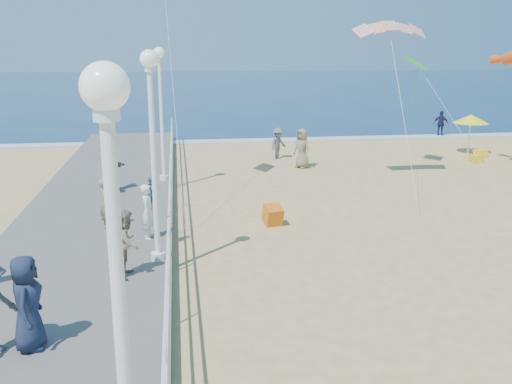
{
  "coord_description": "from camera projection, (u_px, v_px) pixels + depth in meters",
  "views": [
    {
      "loc": [
        -4.74,
        -14.12,
        5.86
      ],
      "look_at": [
        -2.5,
        2.0,
        1.6
      ],
      "focal_mm": 40.0,
      "sensor_mm": 36.0,
      "label": 1
    }
  ],
  "objects": [
    {
      "name": "beach_walker_b",
      "position": [
        441.0,
        124.0,
        36.84
      ],
      "size": [
        0.98,
        0.94,
        1.63
      ],
      "primitive_type": "imported",
      "rotation": [
        0.0,
        0.0,
        2.41
      ],
      "color": "#1B1A39",
      "rests_on": "ground"
    },
    {
      "name": "surf_line",
      "position": [
        255.0,
        140.0,
        35.28
      ],
      "size": [
        160.0,
        1.2,
        0.04
      ],
      "primitive_type": "cube",
      "color": "white",
      "rests_on": "ground"
    },
    {
      "name": "beach_chair_right",
      "position": [
        481.0,
        154.0,
        30.1
      ],
      "size": [
        0.55,
        0.55,
        0.4
      ],
      "primitive_type": "cube",
      "color": "yellow",
      "rests_on": "ground"
    },
    {
      "name": "kite_parafoil",
      "position": [
        390.0,
        26.0,
        22.93
      ],
      "size": [
        2.99,
        0.94,
        0.65
      ],
      "primitive_type": null,
      "rotation": [
        0.44,
        0.0,
        0.0
      ],
      "color": "red"
    },
    {
      "name": "kite_diamond_green",
      "position": [
        417.0,
        64.0,
        26.44
      ],
      "size": [
        1.5,
        1.55,
        0.61
      ],
      "primitive_type": "cube",
      "rotation": [
        0.52,
        0.0,
        1.0
      ],
      "color": "green"
    },
    {
      "name": "beach_umbrella",
      "position": [
        471.0,
        119.0,
        30.61
      ],
      "size": [
        1.9,
        1.9,
        2.14
      ],
      "color": "white",
      "rests_on": "ground"
    },
    {
      "name": "spectator_5",
      "position": [
        112.0,
        170.0,
        21.57
      ],
      "size": [
        0.87,
        1.6,
        1.64
      ],
      "primitive_type": "imported",
      "rotation": [
        0.0,
        0.0,
        1.3
      ],
      "color": "slate",
      "rests_on": "boardwalk"
    },
    {
      "name": "woman_holding_toddler",
      "position": [
        148.0,
        211.0,
        16.28
      ],
      "size": [
        0.49,
        0.65,
        1.6
      ],
      "primitive_type": "imported",
      "rotation": [
        0.0,
        0.0,
        1.37
      ],
      "color": "white",
      "rests_on": "boardwalk"
    },
    {
      "name": "lamp_post_far",
      "position": [
        161.0,
        100.0,
        22.63
      ],
      "size": [
        0.44,
        0.44,
        5.32
      ],
      "color": "white",
      "rests_on": "boardwalk"
    },
    {
      "name": "boardwalk",
      "position": [
        74.0,
        271.0,
        14.59
      ],
      "size": [
        5.0,
        44.0,
        0.4
      ],
      "primitive_type": "cube",
      "color": "slate",
      "rests_on": "ground"
    },
    {
      "name": "lamp_post_mid",
      "position": [
        153.0,
        135.0,
        14.0
      ],
      "size": [
        0.44,
        0.44,
        5.32
      ],
      "color": "white",
      "rests_on": "boardwalk"
    },
    {
      "name": "spectator_6",
      "position": [
        106.0,
        203.0,
        17.24
      ],
      "size": [
        0.43,
        0.6,
        1.53
      ],
      "primitive_type": "imported",
      "rotation": [
        0.0,
        0.0,
        1.46
      ],
      "color": "#807159",
      "rests_on": "boardwalk"
    },
    {
      "name": "spectator_1",
      "position": [
        127.0,
        243.0,
        13.64
      ],
      "size": [
        0.78,
        0.92,
        1.65
      ],
      "primitive_type": "imported",
      "rotation": [
        0.0,
        0.0,
        1.36
      ],
      "color": "gray",
      "rests_on": "boardwalk"
    },
    {
      "name": "toddler_held",
      "position": [
        153.0,
        192.0,
        16.31
      ],
      "size": [
        0.44,
        0.52,
        0.94
      ],
      "primitive_type": "imported",
      "rotation": [
        0.0,
        0.0,
        1.37
      ],
      "color": "teal",
      "rests_on": "boardwalk"
    },
    {
      "name": "ground",
      "position": [
        356.0,
        263.0,
        15.64
      ],
      "size": [
        160.0,
        160.0,
        0.0
      ],
      "primitive_type": "plane",
      "color": "tan",
      "rests_on": "ground"
    },
    {
      "name": "beach_walker_a",
      "position": [
        278.0,
        143.0,
        29.58
      ],
      "size": [
        1.19,
        1.14,
        1.62
      ],
      "primitive_type": "imported",
      "rotation": [
        0.0,
        0.0,
        0.69
      ],
      "color": "slate",
      "rests_on": "ground"
    },
    {
      "name": "spectator_4",
      "position": [
        27.0,
        303.0,
        10.33
      ],
      "size": [
        0.59,
        0.89,
        1.81
      ],
      "primitive_type": "imported",
      "rotation": [
        0.0,
        0.0,
        1.59
      ],
      "color": "#1A2239",
      "rests_on": "boardwalk"
    },
    {
      "name": "beach_chair_left",
      "position": [
        476.0,
        159.0,
        28.76
      ],
      "size": [
        0.55,
        0.55,
        0.4
      ],
      "primitive_type": "cube",
      "color": "gold",
      "rests_on": "ground"
    },
    {
      "name": "box_kite",
      "position": [
        273.0,
        217.0,
        18.82
      ],
      "size": [
        0.69,
        0.81,
        0.74
      ],
      "primitive_type": "cube",
      "rotation": [
        0.31,
        0.0,
        0.21
      ],
      "color": "red",
      "rests_on": "ground"
    },
    {
      "name": "beach_walker_c",
      "position": [
        302.0,
        148.0,
        27.39
      ],
      "size": [
        1.01,
        1.11,
        1.9
      ],
      "primitive_type": "imported",
      "rotation": [
        0.0,
        0.0,
        -1.01
      ],
      "color": "#7C7255",
      "rests_on": "ground"
    },
    {
      "name": "ocean",
      "position": [
        211.0,
        87.0,
        77.92
      ],
      "size": [
        160.0,
        90.0,
        0.05
      ],
      "primitive_type": "cube",
      "color": "#0C284D",
      "rests_on": "ground"
    },
    {
      "name": "lamp_post_near",
      "position": [
        118.0,
        284.0,
        5.38
      ],
      "size": [
        0.44,
        0.44,
        5.32
      ],
      "color": "white",
      "rests_on": "boardwalk"
    },
    {
      "name": "railing",
      "position": [
        169.0,
        228.0,
        14.65
      ],
      "size": [
        0.05,
        42.0,
        0.55
      ],
      "color": "white",
      "rests_on": "boardwalk"
    }
  ]
}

